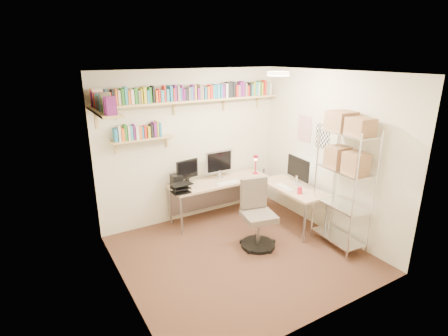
{
  "coord_description": "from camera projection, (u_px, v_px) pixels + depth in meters",
  "views": [
    {
      "loc": [
        -2.42,
        -3.62,
        2.71
      ],
      "look_at": [
        0.05,
        0.55,
        1.13
      ],
      "focal_mm": 28.0,
      "sensor_mm": 36.0,
      "label": 1
    }
  ],
  "objects": [
    {
      "name": "room_shell",
      "position": [
        242.0,
        149.0,
        4.5
      ],
      "size": [
        3.24,
        3.04,
        2.52
      ],
      "color": "beige",
      "rests_on": "ground"
    },
    {
      "name": "wall_shelves",
      "position": [
        172.0,
        102.0,
        5.21
      ],
      "size": [
        3.12,
        1.09,
        0.8
      ],
      "color": "#D2B776",
      "rests_on": "ground"
    },
    {
      "name": "corner_desk",
      "position": [
        233.0,
        184.0,
        5.78
      ],
      "size": [
        2.07,
        1.72,
        1.17
      ],
      "color": "tan",
      "rests_on": "ground"
    },
    {
      "name": "office_chair",
      "position": [
        257.0,
        219.0,
        5.1
      ],
      "size": [
        0.54,
        0.55,
        1.01
      ],
      "rotation": [
        0.0,
        0.0,
        -0.2
      ],
      "color": "black",
      "rests_on": "ground"
    },
    {
      "name": "ground",
      "position": [
        240.0,
        254.0,
        4.97
      ],
      "size": [
        3.2,
        3.2,
        0.0
      ],
      "primitive_type": "plane",
      "color": "#482D1E",
      "rests_on": "ground"
    },
    {
      "name": "wire_rack",
      "position": [
        347.0,
        151.0,
        4.75
      ],
      "size": [
        0.45,
        0.81,
        1.98
      ],
      "rotation": [
        0.0,
        0.0,
        -0.09
      ],
      "color": "silver",
      "rests_on": "ground"
    }
  ]
}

